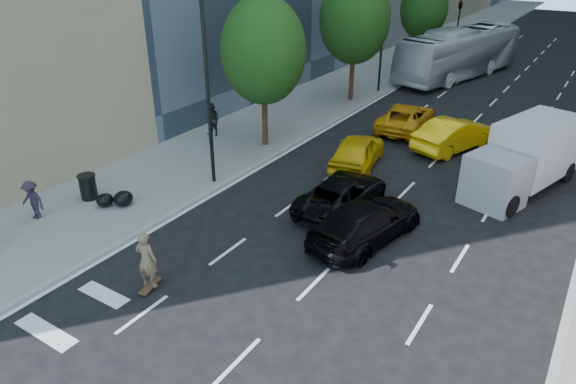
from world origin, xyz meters
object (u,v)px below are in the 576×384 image
Objects in this scene: city_bus at (459,53)px; trash_can at (88,187)px; black_sedan_mercedes at (366,221)px; skateboarder at (147,263)px; black_sedan_lincoln at (342,194)px; box_truck at (525,157)px.

city_bus reaches higher than trash_can.
black_sedan_mercedes is at bearing 17.51° from trash_can.
city_bus reaches higher than skateboarder.
black_sedan_lincoln is at bearing 29.21° from trash_can.
city_bus reaches higher than black_sedan_mercedes.
box_truck is (8.28, -18.83, -0.36)m from city_bus.
black_sedan_lincoln is at bearing -69.96° from city_bus.
skateboarder is 1.88× the size of trash_can.
box_truck reaches higher than trash_can.
black_sedan_mercedes is (1.81, -1.66, 0.07)m from black_sedan_lincoln.
city_bus is at bearing -103.55° from skateboarder.
black_sedan_lincoln is 0.75× the size of box_truck.
city_bus is at bearing 77.61° from trash_can.
box_truck is 6.50× the size of trash_can.
city_bus is at bearing -70.13° from black_sedan_mercedes.
city_bus is (0.00, 32.70, 0.92)m from skateboarder.
box_truck reaches higher than black_sedan_mercedes.
black_sedan_lincoln is 0.95× the size of black_sedan_mercedes.
skateboarder is 0.39× the size of black_sedan_lincoln.
black_sedan_mercedes is (4.40, 6.34, -0.20)m from skateboarder.
city_bus is (-2.59, 24.70, 1.19)m from black_sedan_lincoln.
skateboarder is at bearing 72.21° from black_sedan_lincoln.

